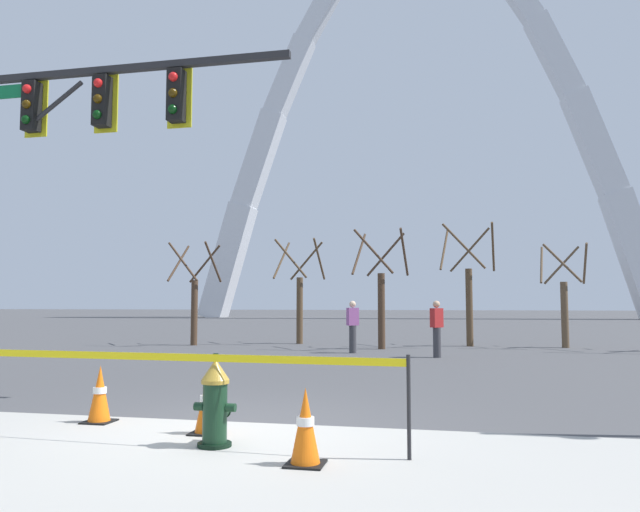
{
  "coord_description": "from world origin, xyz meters",
  "views": [
    {
      "loc": [
        2.57,
        -7.11,
        1.53
      ],
      "look_at": [
        0.04,
        5.0,
        2.5
      ],
      "focal_mm": 33.64,
      "sensor_mm": 36.0,
      "label": 1
    }
  ],
  "objects": [
    {
      "name": "traffic_cone_by_hydrant",
      "position": [
        -0.18,
        -0.4,
        0.36
      ],
      "size": [
        0.36,
        0.36,
        0.73
      ],
      "color": "black",
      "rests_on": "ground"
    },
    {
      "name": "ground_plane",
      "position": [
        0.0,
        0.0,
        0.0
      ],
      "size": [
        240.0,
        240.0,
        0.0
      ],
      "primitive_type": "plane",
      "color": "#474749"
    },
    {
      "name": "traffic_cone_curb_edge",
      "position": [
        1.26,
        -1.49,
        0.36
      ],
      "size": [
        0.36,
        0.36,
        0.73
      ],
      "color": "black",
      "rests_on": "ground"
    },
    {
      "name": "traffic_signal_gantry",
      "position": [
        -4.31,
        2.13,
        4.27
      ],
      "size": [
        6.42,
        0.44,
        6.0
      ],
      "color": "#232326",
      "rests_on": "ground"
    },
    {
      "name": "traffic_cone_mid_sidewalk",
      "position": [
        -1.79,
        -0.06,
        0.36
      ],
      "size": [
        0.36,
        0.36,
        0.73
      ],
      "color": "black",
      "rests_on": "ground"
    },
    {
      "name": "pedestrian_standing_center",
      "position": [
        -0.22,
        11.17,
        0.82
      ],
      "size": [
        0.39,
        0.36,
        1.59
      ],
      "color": "#38383D",
      "rests_on": "ground"
    },
    {
      "name": "monument_arch",
      "position": [
        0.0,
        53.31,
        18.5
      ],
      "size": [
        46.05,
        2.57,
        42.38
      ],
      "color": "silver",
      "rests_on": "ground"
    },
    {
      "name": "tree_center_right",
      "position": [
        3.4,
        14.87,
        1.92
      ],
      "size": [
        1.99,
        2.0,
        4.32
      ],
      "color": "brown",
      "rests_on": "ground"
    },
    {
      "name": "pedestrian_walking_left",
      "position": [
        2.33,
        10.16,
        0.82
      ],
      "size": [
        0.38,
        0.38,
        1.59
      ],
      "color": "#38383D",
      "rests_on": "ground"
    },
    {
      "name": "caution_tape_barrier",
      "position": [
        -0.55,
        -0.99,
        0.7
      ],
      "size": [
        5.55,
        0.27,
        1.02
      ],
      "color": "#232326",
      "rests_on": "ground"
    },
    {
      "name": "tree_right_mid",
      "position": [
        6.57,
        14.78,
        1.57
      ],
      "size": [
        1.64,
        1.65,
        3.54
      ],
      "color": "brown",
      "rests_on": "ground"
    },
    {
      "name": "tree_center_left",
      "position": [
        0.48,
        12.93,
        1.76
      ],
      "size": [
        1.83,
        1.84,
        3.96
      ],
      "color": "#473323",
      "rests_on": "ground"
    },
    {
      "name": "fire_hydrant",
      "position": [
        0.14,
        -0.97,
        0.47
      ],
      "size": [
        0.46,
        0.48,
        0.99
      ],
      "color": "black",
      "rests_on": "ground"
    },
    {
      "name": "tree_left_mid",
      "position": [
        -2.81,
        14.9,
        1.74
      ],
      "size": [
        1.81,
        1.82,
        3.91
      ],
      "color": "brown",
      "rests_on": "ground"
    },
    {
      "name": "tree_far_left",
      "position": [
        -6.38,
        13.36,
        1.65
      ],
      "size": [
        1.72,
        1.73,
        3.71
      ],
      "color": "#473323",
      "rests_on": "ground"
    }
  ]
}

